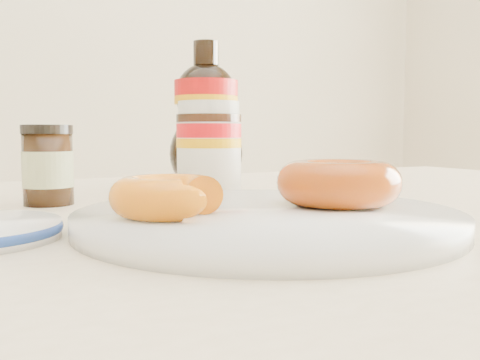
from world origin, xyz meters
name	(u,v)px	position (x,y,z in m)	size (l,w,h in m)	color
dining_table	(238,294)	(0.00, 0.10, 0.67)	(1.40, 0.90, 0.75)	#F9E2BD
plate	(267,218)	(-0.02, 0.00, 0.76)	(0.30, 0.30, 0.02)	white
donut_bitten	(167,196)	(-0.10, 0.01, 0.78)	(0.08, 0.08, 0.03)	orange
donut_whole	(338,183)	(0.05, 0.00, 0.78)	(0.11, 0.11, 0.04)	#933F09
nutella_jar	(209,144)	(0.04, 0.26, 0.81)	(0.08, 0.08, 0.12)	white
syrup_bottle	(206,116)	(0.06, 0.32, 0.85)	(0.10, 0.09, 0.20)	black
dark_jar	(48,166)	(-0.16, 0.23, 0.79)	(0.05, 0.05, 0.08)	black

